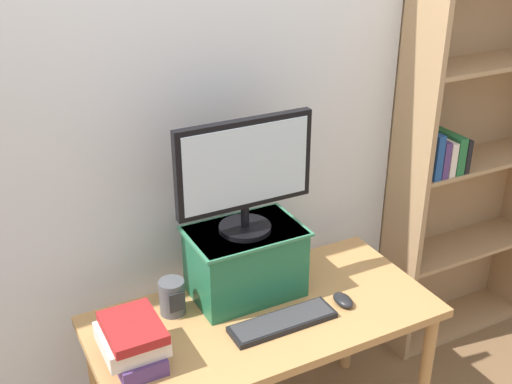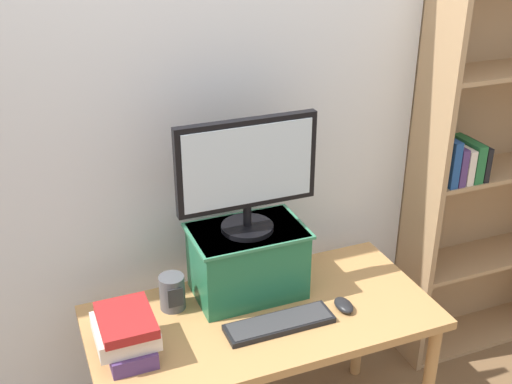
# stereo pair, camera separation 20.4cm
# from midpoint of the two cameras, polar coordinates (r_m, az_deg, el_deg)

# --- Properties ---
(back_wall) EXTENTS (7.00, 0.08, 2.60)m
(back_wall) POSITION_cam_midpoint_polar(r_m,az_deg,el_deg) (2.62, -1.12, 5.51)
(back_wall) COLOR silver
(back_wall) RESTS_ON ground_plane
(desk) EXTENTS (1.33, 0.64, 0.71)m
(desk) POSITION_cam_midpoint_polar(r_m,az_deg,el_deg) (2.56, 2.93, -12.29)
(desk) COLOR #B7844C
(desk) RESTS_ON ground_plane
(bookshelf_unit) EXTENTS (0.87, 0.28, 1.94)m
(bookshelf_unit) POSITION_cam_midpoint_polar(r_m,az_deg,el_deg) (3.30, 21.81, 2.06)
(bookshelf_unit) COLOR tan
(bookshelf_unit) RESTS_ON ground_plane
(riser_box) EXTENTS (0.45, 0.30, 0.29)m
(riser_box) POSITION_cam_midpoint_polar(r_m,az_deg,el_deg) (2.54, 1.51, -6.13)
(riser_box) COLOR #1E6642
(riser_box) RESTS_ON desk
(computer_monitor) EXTENTS (0.54, 0.20, 0.45)m
(computer_monitor) POSITION_cam_midpoint_polar(r_m,az_deg,el_deg) (2.36, 1.63, 1.82)
(computer_monitor) COLOR black
(computer_monitor) RESTS_ON riser_box
(keyboard) EXTENTS (0.41, 0.12, 0.02)m
(keyboard) POSITION_cam_midpoint_polar(r_m,az_deg,el_deg) (2.44, 4.54, -11.64)
(keyboard) COLOR black
(keyboard) RESTS_ON desk
(computer_mouse) EXTENTS (0.06, 0.10, 0.04)m
(computer_mouse) POSITION_cam_midpoint_polar(r_m,az_deg,el_deg) (2.55, 10.12, -9.94)
(computer_mouse) COLOR black
(computer_mouse) RESTS_ON desk
(book_stack) EXTENTS (0.21, 0.25, 0.16)m
(book_stack) POSITION_cam_midpoint_polar(r_m,az_deg,el_deg) (2.30, -8.90, -12.40)
(book_stack) COLOR #4C336B
(book_stack) RESTS_ON desk
(desk_speaker) EXTENTS (0.10, 0.10, 0.14)m
(desk_speaker) POSITION_cam_midpoint_polar(r_m,az_deg,el_deg) (2.51, -5.13, -8.93)
(desk_speaker) COLOR #4C4C51
(desk_speaker) RESTS_ON desk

